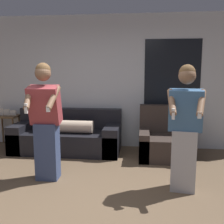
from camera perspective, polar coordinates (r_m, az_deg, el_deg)
The scene contains 7 objects.
ground_plane at distance 3.28m, azimuth -8.12°, elevation -20.14°, with size 14.00×14.00×0.00m, color brown.
wall_back at distance 5.46m, azimuth -1.13°, elevation 6.55°, with size 6.97×0.07×2.70m.
couch at distance 5.31m, azimuth -9.71°, elevation -5.22°, with size 2.10×0.88×0.81m.
armchair at distance 4.96m, azimuth 11.35°, elevation -6.24°, with size 0.93×0.83×0.94m.
side_table at distance 5.99m, azimuth -21.84°, elevation -1.73°, with size 0.47×0.36×0.80m.
person_left at distance 3.87m, azimuth -14.25°, elevation -2.08°, with size 0.49×0.51×1.70m.
person_right at distance 3.54m, azimuth 15.55°, elevation -3.50°, with size 0.49×0.51×1.67m.
Camera 1 is at (0.76, -2.76, 1.60)m, focal length 42.00 mm.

